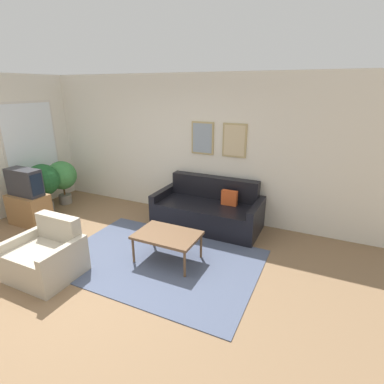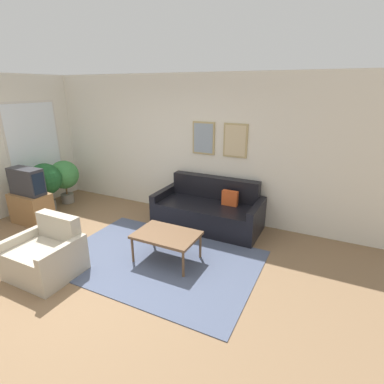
# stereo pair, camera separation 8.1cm
# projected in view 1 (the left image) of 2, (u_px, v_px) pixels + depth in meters

# --- Properties ---
(ground_plane) EXTENTS (16.00, 16.00, 0.00)m
(ground_plane) POSITION_uv_depth(u_px,v_px,m) (83.00, 276.00, 4.12)
(ground_plane) COLOR #846647
(area_rug) EXTENTS (2.92, 1.97, 0.01)m
(area_rug) POSITION_uv_depth(u_px,v_px,m) (158.00, 260.00, 4.47)
(area_rug) COLOR #4C5670
(area_rug) RESTS_ON ground_plane
(wall_back) EXTENTS (8.00, 0.09, 2.70)m
(wall_back) POSITION_uv_depth(u_px,v_px,m) (175.00, 146.00, 5.93)
(wall_back) COLOR silver
(wall_back) RESTS_ON ground_plane
(couch) EXTENTS (1.92, 0.90, 0.87)m
(couch) POSITION_uv_depth(u_px,v_px,m) (208.00, 210.00, 5.50)
(couch) COLOR black
(couch) RESTS_ON ground_plane
(coffee_table) EXTENTS (0.92, 0.63, 0.44)m
(coffee_table) POSITION_uv_depth(u_px,v_px,m) (167.00, 236.00, 4.35)
(coffee_table) COLOR brown
(coffee_table) RESTS_ON ground_plane
(tv_stand) EXTENTS (0.74, 0.44, 0.57)m
(tv_stand) POSITION_uv_depth(u_px,v_px,m) (30.00, 209.00, 5.60)
(tv_stand) COLOR olive
(tv_stand) RESTS_ON ground_plane
(tv) EXTENTS (0.67, 0.28, 0.49)m
(tv) POSITION_uv_depth(u_px,v_px,m) (24.00, 182.00, 5.43)
(tv) COLOR #2D2D33
(tv) RESTS_ON tv_stand
(armchair) EXTENTS (0.87, 0.76, 0.78)m
(armchair) POSITION_uv_depth(u_px,v_px,m) (47.00, 257.00, 4.06)
(armchair) COLOR #B2A893
(armchair) RESTS_ON ground_plane
(potted_plant_tall) EXTENTS (0.65, 0.65, 1.00)m
(potted_plant_tall) POSITION_uv_depth(u_px,v_px,m) (43.00, 181.00, 6.06)
(potted_plant_tall) COLOR slate
(potted_plant_tall) RESTS_ON ground_plane
(potted_plant_by_window) EXTENTS (0.61, 0.61, 0.95)m
(potted_plant_by_window) POSITION_uv_depth(u_px,v_px,m) (62.00, 177.00, 6.48)
(potted_plant_by_window) COLOR slate
(potted_plant_by_window) RESTS_ON ground_plane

